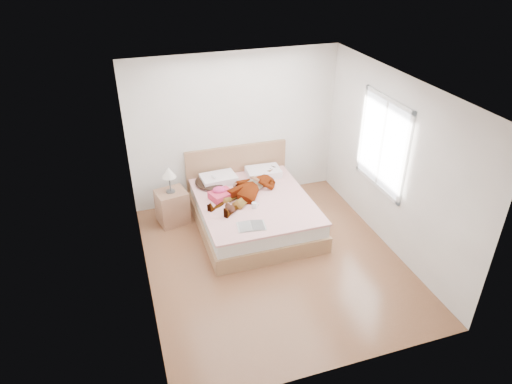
{
  "coord_description": "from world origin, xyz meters",
  "views": [
    {
      "loc": [
        -1.89,
        -4.96,
        4.25
      ],
      "look_at": [
        0.0,
        0.85,
        0.7
      ],
      "focal_mm": 32.0,
      "sensor_mm": 36.0,
      "label": 1
    }
  ],
  "objects_px": {
    "bed": "(252,209)",
    "plush_toy": "(230,208)",
    "magazine": "(251,226)",
    "towel": "(221,194)",
    "nightstand": "(172,204)",
    "woman": "(250,186)",
    "coffee_mug": "(254,205)",
    "phone": "(214,177)"
  },
  "relations": [
    {
      "from": "coffee_mug",
      "to": "plush_toy",
      "type": "distance_m",
      "value": 0.39
    },
    {
      "from": "coffee_mug",
      "to": "nightstand",
      "type": "xyz_separation_m",
      "value": [
        -1.16,
        0.78,
        -0.22
      ]
    },
    {
      "from": "phone",
      "to": "magazine",
      "type": "xyz_separation_m",
      "value": [
        0.23,
        -1.36,
        -0.15
      ]
    },
    {
      "from": "woman",
      "to": "coffee_mug",
      "type": "relative_size",
      "value": 14.48
    },
    {
      "from": "phone",
      "to": "plush_toy",
      "type": "xyz_separation_m",
      "value": [
        0.04,
        -0.88,
        -0.1
      ]
    },
    {
      "from": "bed",
      "to": "plush_toy",
      "type": "height_order",
      "value": "bed"
    },
    {
      "from": "plush_toy",
      "to": "bed",
      "type": "bearing_deg",
      "value": 34.8
    },
    {
      "from": "bed",
      "to": "towel",
      "type": "distance_m",
      "value": 0.59
    },
    {
      "from": "plush_toy",
      "to": "nightstand",
      "type": "relative_size",
      "value": 0.23
    },
    {
      "from": "nightstand",
      "to": "phone",
      "type": "bearing_deg",
      "value": 8.19
    },
    {
      "from": "bed",
      "to": "nightstand",
      "type": "distance_m",
      "value": 1.32
    },
    {
      "from": "bed",
      "to": "magazine",
      "type": "height_order",
      "value": "bed"
    },
    {
      "from": "bed",
      "to": "nightstand",
      "type": "xyz_separation_m",
      "value": [
        -1.23,
        0.45,
        0.06
      ]
    },
    {
      "from": "magazine",
      "to": "bed",
      "type": "bearing_deg",
      "value": 71.31
    },
    {
      "from": "phone",
      "to": "magazine",
      "type": "bearing_deg",
      "value": -118.59
    },
    {
      "from": "magazine",
      "to": "phone",
      "type": "bearing_deg",
      "value": 99.45
    },
    {
      "from": "phone",
      "to": "magazine",
      "type": "relative_size",
      "value": 0.19
    },
    {
      "from": "magazine",
      "to": "plush_toy",
      "type": "height_order",
      "value": "plush_toy"
    },
    {
      "from": "towel",
      "to": "nightstand",
      "type": "xyz_separation_m",
      "value": [
        -0.75,
        0.34,
        -0.25
      ]
    },
    {
      "from": "bed",
      "to": "towel",
      "type": "bearing_deg",
      "value": 167.03
    },
    {
      "from": "coffee_mug",
      "to": "towel",
      "type": "bearing_deg",
      "value": 133.22
    },
    {
      "from": "coffee_mug",
      "to": "phone",
      "type": "bearing_deg",
      "value": 115.47
    },
    {
      "from": "coffee_mug",
      "to": "bed",
      "type": "bearing_deg",
      "value": 77.67
    },
    {
      "from": "phone",
      "to": "towel",
      "type": "xyz_separation_m",
      "value": [
        0.01,
        -0.45,
        -0.08
      ]
    },
    {
      "from": "bed",
      "to": "towel",
      "type": "height_order",
      "value": "bed"
    },
    {
      "from": "coffee_mug",
      "to": "woman",
      "type": "bearing_deg",
      "value": 81.23
    },
    {
      "from": "plush_toy",
      "to": "coffee_mug",
      "type": "bearing_deg",
      "value": -1.38
    },
    {
      "from": "magazine",
      "to": "plush_toy",
      "type": "xyz_separation_m",
      "value": [
        -0.19,
        0.48,
        0.05
      ]
    },
    {
      "from": "bed",
      "to": "plush_toy",
      "type": "xyz_separation_m",
      "value": [
        -0.46,
        -0.32,
        0.3
      ]
    },
    {
      "from": "woman",
      "to": "nightstand",
      "type": "relative_size",
      "value": 1.68
    },
    {
      "from": "towel",
      "to": "woman",
      "type": "bearing_deg",
      "value": 5.67
    },
    {
      "from": "magazine",
      "to": "nightstand",
      "type": "bearing_deg",
      "value": 127.56
    },
    {
      "from": "towel",
      "to": "magazine",
      "type": "height_order",
      "value": "towel"
    },
    {
      "from": "woman",
      "to": "magazine",
      "type": "height_order",
      "value": "woman"
    },
    {
      "from": "woman",
      "to": "bed",
      "type": "xyz_separation_m",
      "value": [
        -0.0,
        -0.16,
        -0.35
      ]
    },
    {
      "from": "woman",
      "to": "plush_toy",
      "type": "height_order",
      "value": "woman"
    },
    {
      "from": "nightstand",
      "to": "woman",
      "type": "bearing_deg",
      "value": -13.35
    },
    {
      "from": "bed",
      "to": "nightstand",
      "type": "relative_size",
      "value": 2.07
    },
    {
      "from": "towel",
      "to": "coffee_mug",
      "type": "bearing_deg",
      "value": -46.78
    },
    {
      "from": "woman",
      "to": "nightstand",
      "type": "xyz_separation_m",
      "value": [
        -1.24,
        0.29,
        -0.29
      ]
    },
    {
      "from": "magazine",
      "to": "coffee_mug",
      "type": "bearing_deg",
      "value": 67.1
    },
    {
      "from": "phone",
      "to": "bed",
      "type": "relative_size",
      "value": 0.04
    }
  ]
}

